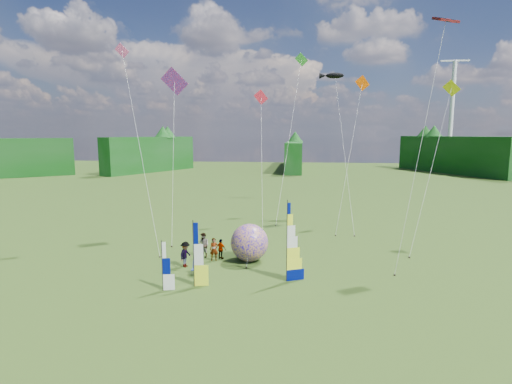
# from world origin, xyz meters

# --- Properties ---
(ground) EXTENTS (220.00, 220.00, 0.00)m
(ground) POSITION_xyz_m (0.00, 0.00, 0.00)
(ground) COLOR #4D7227
(ground) RESTS_ON ground
(treeline_ring) EXTENTS (210.00, 210.00, 8.00)m
(treeline_ring) POSITION_xyz_m (0.00, 0.00, 4.00)
(treeline_ring) COLOR #204A20
(treeline_ring) RESTS_ON ground
(turbine_right) EXTENTS (8.00, 1.20, 30.00)m
(turbine_right) POSITION_xyz_m (45.00, 102.00, 15.00)
(turbine_right) COLOR silver
(turbine_right) RESTS_ON ground
(feather_banner_main) EXTENTS (1.30, 0.64, 5.08)m
(feather_banner_main) POSITION_xyz_m (1.13, 2.48, 2.54)
(feather_banner_main) COLOR #010C65
(feather_banner_main) RESTS_ON ground
(side_banner_left) EXTENTS (1.10, 0.29, 4.01)m
(side_banner_left) POSITION_xyz_m (-4.49, 1.02, 2.01)
(side_banner_left) COLOR #E8F727
(side_banner_left) RESTS_ON ground
(side_banner_far) EXTENTS (0.89, 0.31, 2.99)m
(side_banner_far) POSITION_xyz_m (-6.17, 0.14, 1.50)
(side_banner_far) COLOR white
(side_banner_far) RESTS_ON ground
(bol_inflatable) EXTENTS (3.18, 3.18, 2.77)m
(bol_inflatable) POSITION_xyz_m (-1.76, 6.33, 1.39)
(bol_inflatable) COLOR #1100A9
(bol_inflatable) RESTS_ON ground
(spectator_a) EXTENTS (0.71, 0.55, 1.71)m
(spectator_a) POSITION_xyz_m (-4.36, 6.07, 0.86)
(spectator_a) COLOR #66594C
(spectator_a) RESTS_ON ground
(spectator_b) EXTENTS (1.01, 0.89, 1.88)m
(spectator_b) POSITION_xyz_m (-5.33, 6.79, 0.94)
(spectator_b) COLOR #66594C
(spectator_b) RESTS_ON ground
(spectator_c) EXTENTS (0.74, 1.25, 1.81)m
(spectator_c) POSITION_xyz_m (-6.06, 4.50, 0.91)
(spectator_c) COLOR #66594C
(spectator_c) RESTS_ON ground
(spectator_d) EXTENTS (0.96, 0.70, 1.52)m
(spectator_d) POSITION_xyz_m (-3.94, 6.56, 0.76)
(spectator_d) COLOR #66594C
(spectator_d) RESTS_ON ground
(camp_chair) EXTENTS (0.57, 0.57, 0.98)m
(camp_chair) POSITION_xyz_m (-4.89, 2.88, 0.49)
(camp_chair) COLOR navy
(camp_chair) RESTS_ON ground
(kite_whale) EXTENTS (4.88, 15.64, 17.47)m
(kite_whale) POSITION_xyz_m (6.26, 20.79, 8.73)
(kite_whale) COLOR black
(kite_whale) RESTS_ON ground
(kite_rainbow_delta) EXTENTS (6.12, 10.59, 16.29)m
(kite_rainbow_delta) POSITION_xyz_m (-9.30, 12.21, 8.14)
(kite_rainbow_delta) COLOR #E01B42
(kite_rainbow_delta) RESTS_ON ground
(kite_parafoil) EXTENTS (9.88, 10.42, 19.09)m
(kite_parafoil) POSITION_xyz_m (10.05, 6.64, 9.54)
(kite_parafoil) COLOR #A81519
(kite_parafoil) RESTS_ON ground
(small_kite_red) EXTENTS (8.10, 12.05, 14.47)m
(small_kite_red) POSITION_xyz_m (-1.90, 16.71, 7.23)
(small_kite_red) COLOR red
(small_kite_red) RESTS_ON ground
(small_kite_orange) EXTENTS (8.38, 11.53, 15.91)m
(small_kite_orange) POSITION_xyz_m (6.65, 18.27, 7.95)
(small_kite_orange) COLOR #FD5500
(small_kite_orange) RESTS_ON ground
(small_kite_yellow) EXTENTS (9.85, 11.53, 14.49)m
(small_kite_yellow) POSITION_xyz_m (12.55, 12.08, 7.24)
(small_kite_yellow) COLOR #FEF30D
(small_kite_yellow) RESTS_ON ground
(small_kite_pink) EXTENTS (7.39, 8.09, 17.36)m
(small_kite_pink) POSITION_xyz_m (-11.03, 9.15, 8.68)
(small_kite_pink) COLOR #F4529B
(small_kite_pink) RESTS_ON ground
(small_kite_green) EXTENTS (5.52, 13.70, 19.56)m
(small_kite_green) POSITION_xyz_m (0.57, 23.20, 9.78)
(small_kite_green) COLOR green
(small_kite_green) RESTS_ON ground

